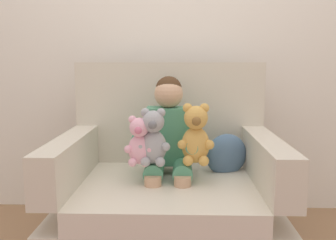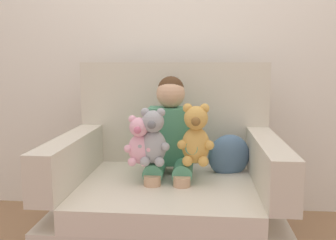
# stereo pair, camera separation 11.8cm
# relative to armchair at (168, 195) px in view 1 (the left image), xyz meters

# --- Properties ---
(back_wall) EXTENTS (6.00, 0.10, 2.60)m
(back_wall) POSITION_rel_armchair_xyz_m (0.00, 0.72, 0.96)
(back_wall) COLOR silver
(back_wall) RESTS_ON ground
(armchair) EXTENTS (1.22, 0.99, 1.11)m
(armchair) POSITION_rel_armchair_xyz_m (0.00, 0.00, 0.00)
(armchair) COLOR beige
(armchair) RESTS_ON ground
(seated_child) EXTENTS (0.45, 0.39, 0.82)m
(seated_child) POSITION_rel_armchair_xyz_m (0.00, 0.03, 0.32)
(seated_child) COLOR #4C9370
(seated_child) RESTS_ON armchair
(plush_pink) EXTENTS (0.16, 0.13, 0.27)m
(plush_pink) POSITION_rel_armchair_xyz_m (-0.15, -0.14, 0.35)
(plush_pink) COLOR #EAA8BC
(plush_pink) RESTS_ON armchair
(plush_grey) EXTENTS (0.18, 0.15, 0.31)m
(plush_grey) POSITION_rel_armchair_xyz_m (-0.08, -0.13, 0.36)
(plush_grey) COLOR #9E9EA3
(plush_grey) RESTS_ON armchair
(plush_honey) EXTENTS (0.20, 0.16, 0.33)m
(plush_honey) POSITION_rel_armchair_xyz_m (0.15, -0.10, 0.38)
(plush_honey) COLOR gold
(plush_honey) RESTS_ON armchair
(throw_pillow) EXTENTS (0.28, 0.19, 0.26)m
(throw_pillow) POSITION_rel_armchair_xyz_m (0.35, 0.13, 0.21)
(throw_pillow) COLOR slate
(throw_pillow) RESTS_ON armchair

